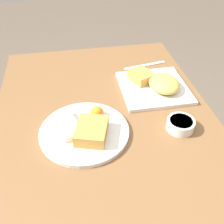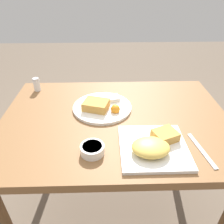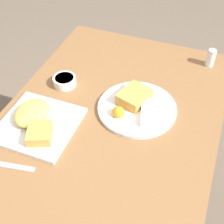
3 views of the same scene
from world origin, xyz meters
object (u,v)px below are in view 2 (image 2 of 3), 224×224
object	(u,v)px
sauce_ramekin	(92,149)
butter_knife	(201,150)
plate_square_near	(154,146)
salt_shaker	(37,85)
plate_oval_far	(102,106)

from	to	relation	value
sauce_ramekin	butter_knife	distance (m)	0.41
plate_square_near	butter_knife	bearing A→B (deg)	-2.82
sauce_ramekin	salt_shaker	world-z (taller)	salt_shaker
plate_square_near	salt_shaker	size ratio (longest dim) A/B	3.43
plate_oval_far	butter_knife	bearing A→B (deg)	-38.68
sauce_ramekin	salt_shaker	bearing A→B (deg)	123.04
butter_knife	salt_shaker	bearing A→B (deg)	45.94
plate_square_near	plate_oval_far	size ratio (longest dim) A/B	0.89
plate_oval_far	sauce_ramekin	distance (m)	0.31
plate_square_near	salt_shaker	distance (m)	0.76
plate_oval_far	salt_shaker	bearing A→B (deg)	150.46
plate_square_near	butter_knife	distance (m)	0.18
salt_shaker	sauce_ramekin	bearing A→B (deg)	-56.96
sauce_ramekin	salt_shaker	size ratio (longest dim) A/B	1.21
sauce_ramekin	butter_knife	size ratio (longest dim) A/B	0.46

